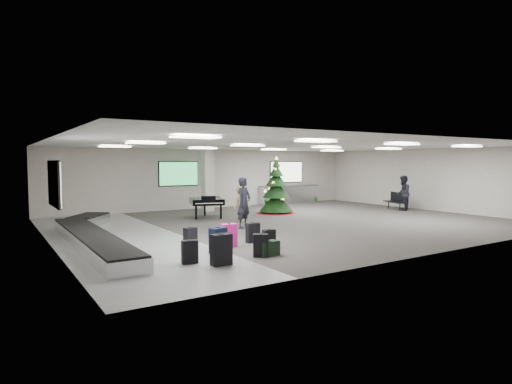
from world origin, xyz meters
TOP-DOWN VIEW (x-y plane):
  - ground at (0.00, 0.00)m, footprint 18.00×18.00m
  - room_envelope at (-0.38, 0.67)m, footprint 18.02×14.02m
  - baggage_carousel at (-7.84, -0.08)m, footprint 2.28×9.71m
  - service_counter at (5.00, 6.65)m, footprint 4.05×0.65m
  - suitcase_0 at (-5.82, -5.03)m, footprint 0.49×0.28m
  - suitcase_1 at (-4.51, -4.77)m, footprint 0.44×0.38m
  - pink_suitcase at (-4.59, -3.17)m, footprint 0.46×0.29m
  - suitcase_3 at (-3.62, -2.95)m, footprint 0.43×0.26m
  - navy_suitcase at (-5.26, -3.78)m, footprint 0.51×0.38m
  - suitcase_5 at (-6.39, -4.45)m, footprint 0.42×0.27m
  - green_duffel at (-4.25, -4.76)m, footprint 0.63×0.38m
  - suitcase_7 at (-3.65, -3.89)m, footprint 0.38×0.20m
  - suitcase_8 at (-5.52, -2.49)m, footprint 0.43×0.33m
  - christmas_tree at (1.42, 2.94)m, footprint 1.97×1.97m
  - grand_piano at (-2.19, 3.25)m, footprint 1.86×2.13m
  - bench at (7.74, 0.95)m, footprint 0.96×1.51m
  - traveler_a at (-2.34, -0.28)m, footprint 0.83×0.72m
  - traveler_b at (-1.47, 1.36)m, footprint 1.07×0.73m
  - traveler_bench at (7.63, 0.39)m, footprint 1.11×1.05m
  - potted_plant_left at (2.87, 5.79)m, footprint 0.60×0.56m
  - potted_plant_right at (6.84, 6.50)m, footprint 0.59×0.59m

SIDE VIEW (x-z plane):
  - ground at x=0.00m, z-range 0.00..0.00m
  - green_duffel at x=-4.25m, z-range -0.01..0.40m
  - baggage_carousel at x=-7.84m, z-range 0.00..0.43m
  - suitcase_7 at x=-3.65m, z-range -0.01..0.55m
  - suitcase_8 at x=-5.52m, z-range -0.01..0.58m
  - suitcase_5 at x=-6.39m, z-range -0.01..0.59m
  - suitcase_1 at x=-4.51m, z-range -0.01..0.62m
  - suitcase_3 at x=-3.62m, z-range -0.01..0.63m
  - pink_suitcase at x=-4.59m, z-range -0.01..0.70m
  - navy_suitcase at x=-5.26m, z-range -0.01..0.72m
  - suitcase_0 at x=-5.82m, z-range -0.01..0.78m
  - potted_plant_right at x=6.84m, z-range 0.00..0.77m
  - potted_plant_left at x=2.87m, z-range 0.00..0.88m
  - bench at x=7.74m, z-range 0.06..0.97m
  - service_counter at x=5.00m, z-range 0.01..1.09m
  - grand_piano at x=-2.19m, z-range 0.22..1.25m
  - traveler_b at x=-1.47m, z-range 0.00..1.52m
  - traveler_bench at x=7.63m, z-range 0.00..1.81m
  - traveler_a at x=-2.34m, z-range 0.00..1.92m
  - christmas_tree at x=1.42m, z-range -0.44..2.37m
  - room_envelope at x=-0.38m, z-range 0.73..3.94m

